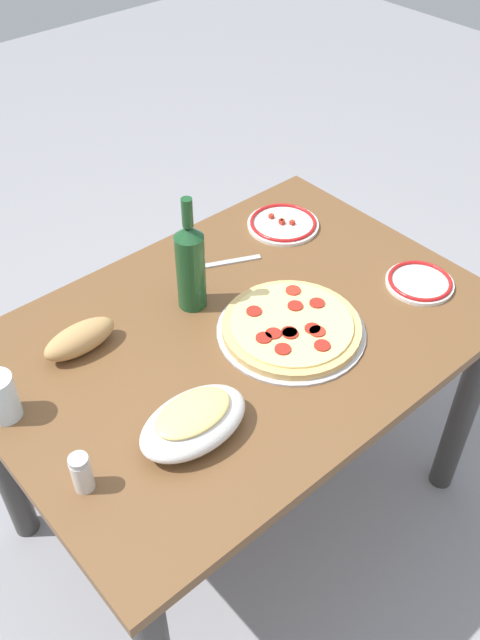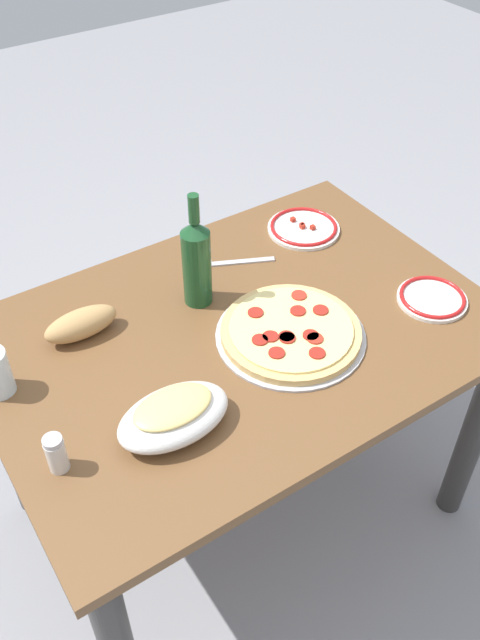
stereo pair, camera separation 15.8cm
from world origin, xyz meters
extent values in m
plane|color=gray|center=(0.00, 0.00, 0.00)|extent=(8.00, 8.00, 0.00)
cube|color=brown|center=(0.00, 0.00, 0.72)|extent=(1.19, 0.83, 0.03)
cylinder|color=#33302D|center=(-0.53, -0.35, 0.35)|extent=(0.07, 0.07, 0.70)
cylinder|color=#33302D|center=(0.53, -0.35, 0.35)|extent=(0.07, 0.07, 0.70)
cylinder|color=#33302D|center=(-0.53, 0.35, 0.35)|extent=(0.07, 0.07, 0.70)
cylinder|color=#B7B7BC|center=(-0.08, 0.08, 0.73)|extent=(0.35, 0.35, 0.01)
cylinder|color=#DBB26B|center=(-0.08, 0.08, 0.75)|extent=(0.33, 0.33, 0.02)
cylinder|color=#EFD684|center=(-0.08, 0.08, 0.76)|extent=(0.29, 0.29, 0.01)
cylinder|color=#B22D1E|center=(-0.11, 0.15, 0.76)|extent=(0.04, 0.04, 0.00)
cylinder|color=maroon|center=(-0.10, 0.13, 0.76)|extent=(0.04, 0.04, 0.00)
cylinder|color=maroon|center=(-0.06, 0.11, 0.76)|extent=(0.04, 0.04, 0.00)
cylinder|color=maroon|center=(-0.06, 0.11, 0.76)|extent=(0.04, 0.04, 0.00)
cylinder|color=maroon|center=(0.00, 0.08, 0.76)|extent=(0.04, 0.04, 0.00)
cylinder|color=maroon|center=(-0.04, 0.00, 0.76)|extent=(0.04, 0.04, 0.00)
cylinder|color=#B22D1E|center=(-0.17, 0.01, 0.76)|extent=(0.04, 0.04, 0.00)
cylinder|color=maroon|center=(-0.13, 0.05, 0.76)|extent=(0.04, 0.04, 0.00)
cylinder|color=maroon|center=(-0.01, 0.14, 0.76)|extent=(0.04, 0.04, 0.00)
cylinder|color=maroon|center=(-0.18, 0.08, 0.76)|extent=(0.04, 0.04, 0.00)
cylinder|color=maroon|center=(-0.08, 0.19, 0.76)|extent=(0.04, 0.04, 0.00)
cylinder|color=maroon|center=(-0.03, 0.09, 0.76)|extent=(0.04, 0.04, 0.00)
ellipsoid|color=white|center=(0.27, 0.17, 0.77)|extent=(0.24, 0.15, 0.07)
ellipsoid|color=#AD2819|center=(0.27, 0.17, 0.78)|extent=(0.20, 0.12, 0.03)
ellipsoid|color=#EACC75|center=(0.27, 0.17, 0.80)|extent=(0.17, 0.10, 0.02)
cylinder|color=#194723|center=(0.03, -0.15, 0.83)|extent=(0.07, 0.07, 0.20)
cone|color=#194723|center=(0.03, -0.15, 0.95)|extent=(0.07, 0.07, 0.03)
cylinder|color=#194723|center=(0.03, -0.15, 1.00)|extent=(0.03, 0.03, 0.07)
cylinder|color=white|center=(-0.45, 0.17, 0.74)|extent=(0.17, 0.17, 0.01)
torus|color=red|center=(-0.45, 0.17, 0.74)|extent=(0.16, 0.16, 0.01)
cylinder|color=white|center=(-0.37, -0.24, 0.74)|extent=(0.20, 0.20, 0.01)
torus|color=red|center=(-0.37, -0.24, 0.74)|extent=(0.19, 0.19, 0.01)
cube|color=#AD2819|center=(-0.36, -0.24, 0.75)|extent=(0.01, 0.01, 0.01)
cube|color=#AD2819|center=(-0.39, -0.22, 0.75)|extent=(0.01, 0.01, 0.01)
cube|color=#AD2819|center=(-0.36, -0.28, 0.75)|extent=(0.01, 0.01, 0.01)
cube|color=#AD2819|center=(-0.37, -0.25, 0.75)|extent=(0.01, 0.01, 0.01)
ellipsoid|color=tan|center=(0.32, -0.19, 0.76)|extent=(0.18, 0.07, 0.07)
cylinder|color=silver|center=(0.50, 0.13, 0.77)|extent=(0.04, 0.04, 0.07)
cylinder|color=#B7B7BC|center=(0.50, 0.13, 0.81)|extent=(0.04, 0.04, 0.01)
cube|color=#B7B7BC|center=(-0.15, -0.21, 0.73)|extent=(0.16, 0.09, 0.00)
camera|label=1|loc=(0.77, 0.88, 1.83)|focal=38.18mm
camera|label=2|loc=(0.64, 0.97, 1.83)|focal=38.18mm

